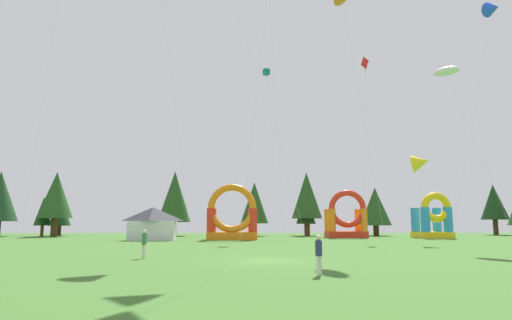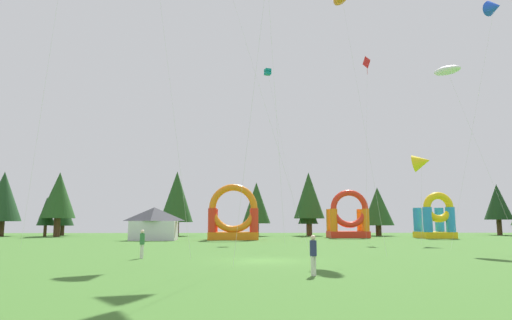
{
  "view_description": "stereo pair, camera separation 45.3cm",
  "coord_description": "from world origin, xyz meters",
  "px_view_note": "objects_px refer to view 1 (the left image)",
  "views": [
    {
      "loc": [
        -1.61,
        -26.2,
        2.33
      ],
      "look_at": [
        0.0,
        14.18,
        7.98
      ],
      "focal_mm": 30.62,
      "sensor_mm": 36.0,
      "label": 1
    },
    {
      "loc": [
        -1.16,
        -26.22,
        2.33
      ],
      "look_at": [
        0.0,
        14.18,
        7.98
      ],
      "focal_mm": 30.62,
      "sensor_mm": 36.0,
      "label": 2
    }
  ],
  "objects_px": {
    "inflatable_blue_arch": "(346,220)",
    "kite_white_parafoil": "(446,71)",
    "inflatable_red_slide": "(433,221)",
    "kite_blue_delta": "(493,8)",
    "person_far_side": "(144,241)",
    "kite_yellow_delta": "(421,162)",
    "kite_red_diamond": "(366,64)",
    "inflatable_orange_dome": "(232,220)",
    "festival_tent": "(153,224)",
    "person_midfield": "(319,251)",
    "kite_teal_box": "(266,73)"
  },
  "relations": [
    {
      "from": "kite_red_diamond",
      "to": "kite_white_parafoil",
      "type": "distance_m",
      "value": 20.53
    },
    {
      "from": "kite_red_diamond",
      "to": "festival_tent",
      "type": "relative_size",
      "value": 4.54
    },
    {
      "from": "kite_red_diamond",
      "to": "inflatable_orange_dome",
      "type": "xyz_separation_m",
      "value": [
        -18.28,
        -2.37,
        -21.34
      ]
    },
    {
      "from": "inflatable_blue_arch",
      "to": "inflatable_orange_dome",
      "type": "xyz_separation_m",
      "value": [
        -15.88,
        -6.11,
        0.0
      ]
    },
    {
      "from": "kite_red_diamond",
      "to": "inflatable_orange_dome",
      "type": "relative_size",
      "value": 3.58
    },
    {
      "from": "kite_white_parafoil",
      "to": "kite_yellow_delta",
      "type": "xyz_separation_m",
      "value": [
        -0.31,
        6.02,
        -7.71
      ]
    },
    {
      "from": "kite_white_parafoil",
      "to": "kite_yellow_delta",
      "type": "bearing_deg",
      "value": 92.92
    },
    {
      "from": "inflatable_blue_arch",
      "to": "kite_red_diamond",
      "type": "bearing_deg",
      "value": -57.39
    },
    {
      "from": "inflatable_orange_dome",
      "to": "festival_tent",
      "type": "height_order",
      "value": "inflatable_orange_dome"
    },
    {
      "from": "person_midfield",
      "to": "inflatable_blue_arch",
      "type": "height_order",
      "value": "inflatable_blue_arch"
    },
    {
      "from": "inflatable_blue_arch",
      "to": "inflatable_orange_dome",
      "type": "bearing_deg",
      "value": -158.96
    },
    {
      "from": "kite_red_diamond",
      "to": "person_midfield",
      "type": "relative_size",
      "value": 14.25
    },
    {
      "from": "festival_tent",
      "to": "inflatable_orange_dome",
      "type": "bearing_deg",
      "value": 5.48
    },
    {
      "from": "kite_teal_box",
      "to": "person_far_side",
      "type": "height_order",
      "value": "kite_teal_box"
    },
    {
      "from": "kite_yellow_delta",
      "to": "inflatable_red_slide",
      "type": "xyz_separation_m",
      "value": [
        7.71,
        14.99,
        -6.03
      ]
    },
    {
      "from": "inflatable_orange_dome",
      "to": "festival_tent",
      "type": "xyz_separation_m",
      "value": [
        -9.62,
        -0.92,
        -0.45
      ]
    },
    {
      "from": "kite_yellow_delta",
      "to": "inflatable_orange_dome",
      "type": "xyz_separation_m",
      "value": [
        -19.71,
        10.56,
        -5.95
      ]
    },
    {
      "from": "kite_white_parafoil",
      "to": "inflatable_orange_dome",
      "type": "xyz_separation_m",
      "value": [
        -20.01,
        16.59,
        -13.66
      ]
    },
    {
      "from": "kite_yellow_delta",
      "to": "kite_teal_box",
      "type": "bearing_deg",
      "value": 141.8
    },
    {
      "from": "kite_red_diamond",
      "to": "kite_yellow_delta",
      "type": "bearing_deg",
      "value": -83.7
    },
    {
      "from": "kite_blue_delta",
      "to": "kite_white_parafoil",
      "type": "xyz_separation_m",
      "value": [
        -5.52,
        -0.96,
        -6.81
      ]
    },
    {
      "from": "kite_red_diamond",
      "to": "kite_white_parafoil",
      "type": "height_order",
      "value": "kite_red_diamond"
    },
    {
      "from": "inflatable_blue_arch",
      "to": "inflatable_red_slide",
      "type": "distance_m",
      "value": 11.66
    },
    {
      "from": "kite_blue_delta",
      "to": "kite_white_parafoil",
      "type": "relative_size",
      "value": 1.41
    },
    {
      "from": "kite_blue_delta",
      "to": "festival_tent",
      "type": "relative_size",
      "value": 4.39
    },
    {
      "from": "kite_blue_delta",
      "to": "festival_tent",
      "type": "bearing_deg",
      "value": 157.31
    },
    {
      "from": "inflatable_blue_arch",
      "to": "festival_tent",
      "type": "height_order",
      "value": "inflatable_blue_arch"
    },
    {
      "from": "kite_teal_box",
      "to": "inflatable_blue_arch",
      "type": "bearing_deg",
      "value": 22.18
    },
    {
      "from": "person_far_side",
      "to": "inflatable_red_slide",
      "type": "relative_size",
      "value": 0.29
    },
    {
      "from": "inflatable_red_slide",
      "to": "kite_red_diamond",
      "type": "bearing_deg",
      "value": -167.3
    },
    {
      "from": "kite_blue_delta",
      "to": "person_far_side",
      "type": "xyz_separation_m",
      "value": [
        -30.64,
        -11.19,
        -21.84
      ]
    },
    {
      "from": "person_midfield",
      "to": "inflatable_orange_dome",
      "type": "height_order",
      "value": "inflatable_orange_dome"
    },
    {
      "from": "festival_tent",
      "to": "inflatable_blue_arch",
      "type": "bearing_deg",
      "value": 15.42
    },
    {
      "from": "kite_red_diamond",
      "to": "person_far_side",
      "type": "height_order",
      "value": "kite_red_diamond"
    },
    {
      "from": "kite_teal_box",
      "to": "kite_blue_delta",
      "type": "bearing_deg",
      "value": -38.99
    },
    {
      "from": "inflatable_blue_arch",
      "to": "kite_white_parafoil",
      "type": "bearing_deg",
      "value": -79.69
    },
    {
      "from": "kite_blue_delta",
      "to": "kite_red_diamond",
      "type": "relative_size",
      "value": 0.97
    },
    {
      "from": "person_far_side",
      "to": "person_midfield",
      "type": "height_order",
      "value": "person_far_side"
    },
    {
      "from": "kite_teal_box",
      "to": "inflatable_orange_dome",
      "type": "relative_size",
      "value": 3.29
    },
    {
      "from": "kite_blue_delta",
      "to": "kite_yellow_delta",
      "type": "bearing_deg",
      "value": 139.01
    },
    {
      "from": "kite_yellow_delta",
      "to": "kite_blue_delta",
      "type": "bearing_deg",
      "value": -40.99
    },
    {
      "from": "kite_red_diamond",
      "to": "kite_white_parafoil",
      "type": "xyz_separation_m",
      "value": [
        1.73,
        -18.95,
        -7.68
      ]
    },
    {
      "from": "inflatable_red_slide",
      "to": "kite_white_parafoil",
      "type": "bearing_deg",
      "value": -109.42
    },
    {
      "from": "kite_red_diamond",
      "to": "inflatable_blue_arch",
      "type": "relative_size",
      "value": 3.71
    },
    {
      "from": "kite_blue_delta",
      "to": "kite_red_diamond",
      "type": "bearing_deg",
      "value": 111.96
    },
    {
      "from": "inflatable_red_slide",
      "to": "festival_tent",
      "type": "relative_size",
      "value": 1.14
    },
    {
      "from": "kite_red_diamond",
      "to": "inflatable_red_slide",
      "type": "xyz_separation_m",
      "value": [
        9.14,
        2.06,
        -21.43
      ]
    },
    {
      "from": "kite_yellow_delta",
      "to": "festival_tent",
      "type": "xyz_separation_m",
      "value": [
        -29.33,
        9.64,
        -6.4
      ]
    },
    {
      "from": "kite_blue_delta",
      "to": "inflatable_blue_arch",
      "type": "bearing_deg",
      "value": 113.94
    },
    {
      "from": "kite_teal_box",
      "to": "person_midfield",
      "type": "bearing_deg",
      "value": -90.29
    }
  ]
}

